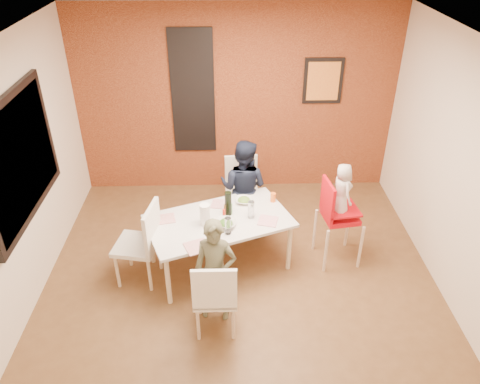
{
  "coord_description": "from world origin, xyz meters",
  "views": [
    {
      "loc": [
        -0.12,
        -4.03,
        3.72
      ],
      "look_at": [
        0.0,
        0.3,
        1.05
      ],
      "focal_mm": 35.0,
      "sensor_mm": 36.0,
      "label": 1
    }
  ],
  "objects_px": {
    "chair_left": "(143,240)",
    "child_far": "(243,188)",
    "dining_table": "(219,224)",
    "chair_near": "(215,294)",
    "chair_far": "(242,187)",
    "wine_bottle": "(228,203)",
    "high_chair": "(336,214)",
    "toddler": "(342,190)",
    "paper_towel_roll": "(205,215)",
    "child_near": "(215,271)"
  },
  "relations": [
    {
      "from": "chair_left",
      "to": "child_far",
      "type": "height_order",
      "value": "child_far"
    },
    {
      "from": "dining_table",
      "to": "chair_near",
      "type": "relative_size",
      "value": 1.98
    },
    {
      "from": "chair_far",
      "to": "wine_bottle",
      "type": "bearing_deg",
      "value": -108.1
    },
    {
      "from": "high_chair",
      "to": "toddler",
      "type": "height_order",
      "value": "toddler"
    },
    {
      "from": "chair_near",
      "to": "paper_towel_roll",
      "type": "distance_m",
      "value": 1.0
    },
    {
      "from": "dining_table",
      "to": "child_far",
      "type": "relative_size",
      "value": 1.39
    },
    {
      "from": "chair_far",
      "to": "child_near",
      "type": "xyz_separation_m",
      "value": [
        -0.33,
        -1.76,
        0.07
      ]
    },
    {
      "from": "toddler",
      "to": "chair_left",
      "type": "bearing_deg",
      "value": 81.89
    },
    {
      "from": "chair_far",
      "to": "child_far",
      "type": "relative_size",
      "value": 0.71
    },
    {
      "from": "dining_table",
      "to": "wine_bottle",
      "type": "bearing_deg",
      "value": 44.5
    },
    {
      "from": "dining_table",
      "to": "chair_left",
      "type": "bearing_deg",
      "value": -166.04
    },
    {
      "from": "chair_left",
      "to": "child_far",
      "type": "bearing_deg",
      "value": 139.58
    },
    {
      "from": "chair_near",
      "to": "toddler",
      "type": "distance_m",
      "value": 1.88
    },
    {
      "from": "child_near",
      "to": "high_chair",
      "type": "bearing_deg",
      "value": 40.87
    },
    {
      "from": "dining_table",
      "to": "paper_towel_roll",
      "type": "bearing_deg",
      "value": -151.21
    },
    {
      "from": "chair_near",
      "to": "high_chair",
      "type": "bearing_deg",
      "value": -140.87
    },
    {
      "from": "chair_left",
      "to": "high_chair",
      "type": "bearing_deg",
      "value": 108.33
    },
    {
      "from": "chair_far",
      "to": "chair_left",
      "type": "relative_size",
      "value": 0.94
    },
    {
      "from": "child_far",
      "to": "wine_bottle",
      "type": "xyz_separation_m",
      "value": [
        -0.2,
        -0.61,
        0.16
      ]
    },
    {
      "from": "chair_far",
      "to": "child_near",
      "type": "relative_size",
      "value": 0.79
    },
    {
      "from": "child_near",
      "to": "chair_left",
      "type": "bearing_deg",
      "value": 152.4
    },
    {
      "from": "child_far",
      "to": "paper_towel_roll",
      "type": "distance_m",
      "value": 0.93
    },
    {
      "from": "child_far",
      "to": "chair_left",
      "type": "bearing_deg",
      "value": 60.96
    },
    {
      "from": "chair_left",
      "to": "wine_bottle",
      "type": "distance_m",
      "value": 1.03
    },
    {
      "from": "wine_bottle",
      "to": "chair_left",
      "type": "bearing_deg",
      "value": -161.55
    },
    {
      "from": "high_chair",
      "to": "child_near",
      "type": "relative_size",
      "value": 0.92
    },
    {
      "from": "high_chair",
      "to": "child_near",
      "type": "height_order",
      "value": "child_near"
    },
    {
      "from": "paper_towel_roll",
      "to": "toddler",
      "type": "bearing_deg",
      "value": 6.67
    },
    {
      "from": "toddler",
      "to": "chair_far",
      "type": "bearing_deg",
      "value": 36.0
    },
    {
      "from": "dining_table",
      "to": "chair_left",
      "type": "distance_m",
      "value": 0.86
    },
    {
      "from": "toddler",
      "to": "high_chair",
      "type": "bearing_deg",
      "value": 87.53
    },
    {
      "from": "toddler",
      "to": "paper_towel_roll",
      "type": "distance_m",
      "value": 1.57
    },
    {
      "from": "dining_table",
      "to": "chair_far",
      "type": "relative_size",
      "value": 1.95
    },
    {
      "from": "chair_left",
      "to": "wine_bottle",
      "type": "height_order",
      "value": "chair_left"
    },
    {
      "from": "chair_far",
      "to": "child_far",
      "type": "xyz_separation_m",
      "value": [
        0.01,
        -0.24,
        0.13
      ]
    },
    {
      "from": "high_chair",
      "to": "wine_bottle",
      "type": "height_order",
      "value": "high_chair"
    },
    {
      "from": "chair_left",
      "to": "paper_towel_roll",
      "type": "xyz_separation_m",
      "value": [
        0.69,
        0.13,
        0.24
      ]
    },
    {
      "from": "chair_left",
      "to": "wine_bottle",
      "type": "xyz_separation_m",
      "value": [
        0.95,
        0.32,
        0.26
      ]
    },
    {
      "from": "chair_far",
      "to": "dining_table",
      "type": "bearing_deg",
      "value": -112.89
    },
    {
      "from": "chair_far",
      "to": "wine_bottle",
      "type": "xyz_separation_m",
      "value": [
        -0.19,
        -0.85,
        0.29
      ]
    },
    {
      "from": "chair_near",
      "to": "child_near",
      "type": "xyz_separation_m",
      "value": [
        0.0,
        0.24,
        0.08
      ]
    },
    {
      "from": "chair_far",
      "to": "wine_bottle",
      "type": "height_order",
      "value": "wine_bottle"
    },
    {
      "from": "child_near",
      "to": "paper_towel_roll",
      "type": "xyz_separation_m",
      "value": [
        -0.12,
        0.71,
        0.2
      ]
    },
    {
      "from": "toddler",
      "to": "paper_towel_roll",
      "type": "xyz_separation_m",
      "value": [
        -1.55,
        -0.18,
        -0.18
      ]
    },
    {
      "from": "high_chair",
      "to": "wine_bottle",
      "type": "xyz_separation_m",
      "value": [
        -1.26,
        0.02,
        0.16
      ]
    },
    {
      "from": "chair_left",
      "to": "child_near",
      "type": "distance_m",
      "value": 1.0
    },
    {
      "from": "wine_bottle",
      "to": "paper_towel_roll",
      "type": "bearing_deg",
      "value": -143.79
    },
    {
      "from": "chair_far",
      "to": "child_near",
      "type": "height_order",
      "value": "child_near"
    },
    {
      "from": "chair_near",
      "to": "wine_bottle",
      "type": "distance_m",
      "value": 1.19
    },
    {
      "from": "child_near",
      "to": "child_far",
      "type": "xyz_separation_m",
      "value": [
        0.33,
        1.51,
        0.06
      ]
    }
  ]
}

